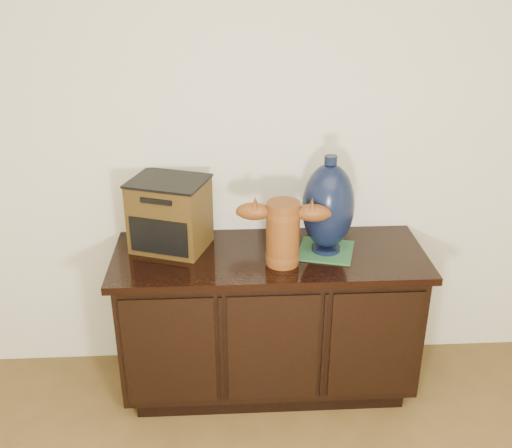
{
  "coord_description": "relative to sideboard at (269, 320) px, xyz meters",
  "views": [
    {
      "loc": [
        -0.2,
        -0.24,
        2.05
      ],
      "look_at": [
        -0.07,
        2.18,
        0.93
      ],
      "focal_mm": 42.0,
      "sensor_mm": 36.0,
      "label": 1
    }
  ],
  "objects": [
    {
      "name": "sideboard",
      "position": [
        0.0,
        0.0,
        0.0
      ],
      "size": [
        1.46,
        0.56,
        0.75
      ],
      "color": "black",
      "rests_on": "ground"
    },
    {
      "name": "terracotta_vessel",
      "position": [
        0.05,
        -0.09,
        0.54
      ],
      "size": [
        0.42,
        0.17,
        0.3
      ],
      "rotation": [
        0.0,
        0.0,
        -0.11
      ],
      "color": "brown",
      "rests_on": "sideboard"
    },
    {
      "name": "tv_radio",
      "position": [
        -0.46,
        0.1,
        0.54
      ],
      "size": [
        0.41,
        0.37,
        0.34
      ],
      "rotation": [
        0.0,
        0.0,
        -0.35
      ],
      "color": "#442F11",
      "rests_on": "sideboard"
    },
    {
      "name": "green_mat",
      "position": [
        0.27,
        0.01,
        0.37
      ],
      "size": [
        0.31,
        0.31,
        0.01
      ],
      "primitive_type": "cube",
      "rotation": [
        0.0,
        0.0,
        -0.28
      ],
      "color": "#295C36",
      "rests_on": "sideboard"
    },
    {
      "name": "lamp_base",
      "position": [
        0.27,
        0.01,
        0.6
      ],
      "size": [
        0.29,
        0.29,
        0.46
      ],
      "rotation": [
        0.0,
        0.0,
        -0.28
      ],
      "color": "black",
      "rests_on": "green_mat"
    },
    {
      "name": "spray_can",
      "position": [
        0.1,
        0.13,
        0.46
      ],
      "size": [
        0.06,
        0.06,
        0.19
      ],
      "color": "#4F100D",
      "rests_on": "sideboard"
    }
  ]
}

